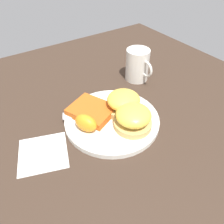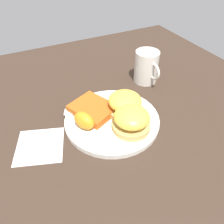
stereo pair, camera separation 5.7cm
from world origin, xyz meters
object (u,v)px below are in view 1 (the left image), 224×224
at_px(hashbrown_patty, 92,111).
at_px(orange_wedge, 87,124).
at_px(sandwich_benedict_right, 123,103).
at_px(cup, 138,65).
at_px(sandwich_benedict_left, 133,118).
at_px(fork, 98,113).

distance_m(hashbrown_patty, orange_wedge, 0.07).
relative_size(sandwich_benedict_right, cup, 0.88).
relative_size(hashbrown_patty, orange_wedge, 1.88).
height_order(sandwich_benedict_left, fork, sandwich_benedict_left).
height_order(sandwich_benedict_right, cup, cup).
relative_size(sandwich_benedict_left, sandwich_benedict_right, 1.00).
relative_size(sandwich_benedict_right, orange_wedge, 1.60).
height_order(sandwich_benedict_left, orange_wedge, sandwich_benedict_left).
bearing_deg(sandwich_benedict_right, fork, -114.34).
bearing_deg(hashbrown_patty, fork, 53.99).
xyz_separation_m(orange_wedge, fork, (-0.04, 0.06, -0.02)).
distance_m(sandwich_benedict_left, sandwich_benedict_right, 0.06).
height_order(sandwich_benedict_right, orange_wedge, sandwich_benedict_right).
bearing_deg(cup, sandwich_benedict_left, -41.45).
height_order(hashbrown_patty, orange_wedge, orange_wedge).
distance_m(orange_wedge, fork, 0.07).
height_order(fork, cup, cup).
bearing_deg(fork, cup, 114.19).
distance_m(hashbrown_patty, cup, 0.24).
bearing_deg(sandwich_benedict_left, cup, 138.55).
distance_m(sandwich_benedict_right, hashbrown_patty, 0.09).
xyz_separation_m(sandwich_benedict_left, sandwich_benedict_right, (-0.06, 0.02, 0.00)).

